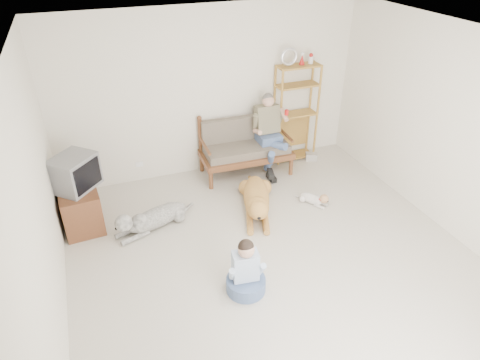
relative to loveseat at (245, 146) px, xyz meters
name	(u,v)px	position (x,y,z in m)	size (l,w,h in m)	color
floor	(280,268)	(-0.47, -2.42, -0.49)	(5.50, 5.50, 0.00)	silver
ceiling	(294,49)	(-0.47, -2.42, 2.21)	(5.50, 5.50, 0.00)	silver
wall_back	(210,93)	(-0.47, 0.33, 0.86)	(5.00, 5.00, 0.00)	silver
wall_left	(37,225)	(-2.97, -2.42, 0.86)	(5.50, 5.50, 0.00)	silver
wall_right	(465,139)	(2.03, -2.42, 0.86)	(5.50, 5.50, 0.00)	silver
loveseat	(245,146)	(0.00, 0.00, 0.00)	(1.53, 0.76, 0.95)	brown
man	(270,140)	(0.37, -0.20, 0.13)	(0.51, 0.73, 1.18)	slate
etagere	(295,113)	(0.99, 0.13, 0.39)	(0.76, 0.33, 2.00)	#A37633
book_stack	(311,157)	(1.27, -0.06, -0.42)	(0.20, 0.14, 0.13)	silver
tv_stand	(80,205)	(-2.70, -0.55, -0.19)	(0.56, 0.93, 0.60)	brown
crt_tv	(75,173)	(-2.67, -0.59, 0.35)	(0.71, 0.72, 0.47)	slate
wall_outlet	(139,164)	(-1.72, 0.32, -0.19)	(0.12, 0.02, 0.08)	white
golden_retriever	(257,200)	(-0.27, -1.18, -0.29)	(0.73, 1.50, 0.47)	#BA8940
shaggy_dog	(150,219)	(-1.81, -1.04, -0.33)	(1.26, 0.60, 0.39)	white
terrier	(315,199)	(0.63, -1.33, -0.39)	(0.37, 0.50, 0.22)	silver
child	(246,273)	(-1.00, -2.60, -0.22)	(0.46, 0.46, 0.73)	slate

